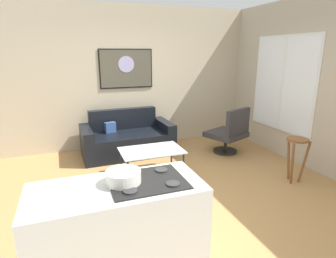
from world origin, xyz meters
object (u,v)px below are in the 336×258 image
at_px(bar_stool, 297,149).
at_px(couch, 127,140).
at_px(armchair, 230,132).
at_px(coffee_table, 151,152).
at_px(wall_painting, 126,69).
at_px(mixing_bowl, 123,178).

bearing_deg(bar_stool, couch, 135.35).
xyz_separation_m(armchair, bar_stool, (0.24, -1.41, 0.10)).
xyz_separation_m(coffee_table, wall_painting, (-0.01, 1.61, 1.20)).
bearing_deg(wall_painting, mixing_bowl, -102.67).
relative_size(couch, armchair, 1.91).
bearing_deg(wall_painting, coffee_table, -89.53).
xyz_separation_m(couch, armchair, (1.86, -0.66, 0.14)).
xyz_separation_m(couch, mixing_bowl, (-0.65, -3.04, 0.67)).
xyz_separation_m(couch, coffee_table, (0.16, -1.10, 0.11)).
distance_m(couch, wall_painting, 1.41).
relative_size(coffee_table, wall_painting, 0.92).
bearing_deg(wall_painting, bar_stool, -52.82).
bearing_deg(bar_stool, armchair, 99.82).
xyz_separation_m(bar_stool, mixing_bowl, (-2.75, -0.97, 0.43)).
height_order(couch, coffee_table, couch).
bearing_deg(coffee_table, couch, 98.05).
relative_size(couch, coffee_table, 1.76).
xyz_separation_m(armchair, mixing_bowl, (-2.51, -2.38, 0.53)).
bearing_deg(armchair, couch, 160.33).
relative_size(armchair, mixing_bowl, 3.21).
distance_m(coffee_table, mixing_bowl, 2.17).
bearing_deg(armchair, coffee_table, -165.53).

